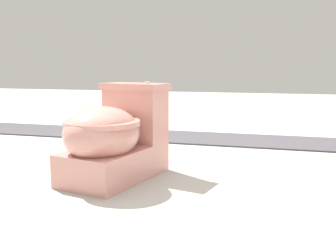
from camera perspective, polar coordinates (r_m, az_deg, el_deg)
ground_plane at (r=2.22m, az=-9.84°, el=-7.21°), size 14.00×14.00×0.00m
gravel_strip at (r=3.27m, az=7.82°, el=-1.90°), size 0.56×8.00×0.01m
toilet at (r=2.12m, az=-7.90°, el=-1.81°), size 0.70×0.50×0.52m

